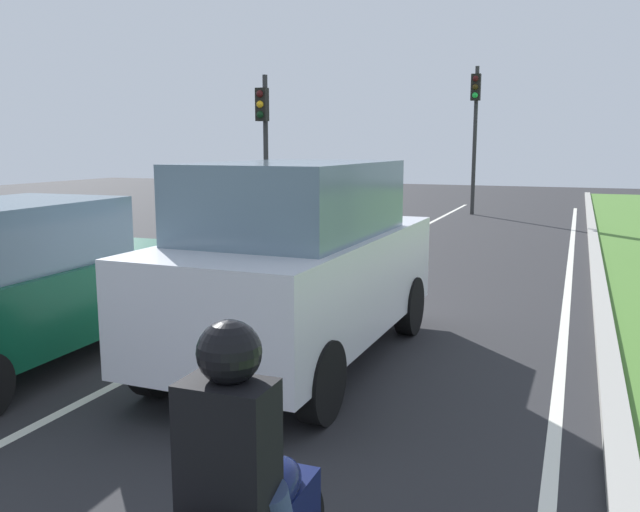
# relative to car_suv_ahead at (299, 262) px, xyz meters

# --- Properties ---
(ground_plane) EXTENTS (60.00, 60.00, 0.00)m
(ground_plane) POSITION_rel_car_suv_ahead_xyz_m (-0.78, 5.27, -1.17)
(ground_plane) COLOR #262628
(lane_line_center) EXTENTS (0.12, 32.00, 0.01)m
(lane_line_center) POSITION_rel_car_suv_ahead_xyz_m (-1.48, 5.27, -1.16)
(lane_line_center) COLOR silver
(lane_line_center) RESTS_ON ground
(lane_line_right_edge) EXTENTS (0.12, 32.00, 0.01)m
(lane_line_right_edge) POSITION_rel_car_suv_ahead_xyz_m (2.82, 5.27, -1.16)
(lane_line_right_edge) COLOR silver
(lane_line_right_edge) RESTS_ON ground
(curb_right) EXTENTS (0.24, 48.00, 0.12)m
(curb_right) POSITION_rel_car_suv_ahead_xyz_m (3.32, 5.27, -1.11)
(curb_right) COLOR #9E9B93
(curb_right) RESTS_ON ground
(car_suv_ahead) EXTENTS (2.04, 4.54, 2.28)m
(car_suv_ahead) POSITION_rel_car_suv_ahead_xyz_m (0.00, 0.00, 0.00)
(car_suv_ahead) COLOR silver
(car_suv_ahead) RESTS_ON ground
(car_sedan_left_lane) EXTENTS (1.92, 4.34, 1.86)m
(car_sedan_left_lane) POSITION_rel_car_suv_ahead_xyz_m (-2.86, -1.18, -0.25)
(car_sedan_left_lane) COLOR #0C472D
(car_sedan_left_lane) RESTS_ON ground
(rider_person) EXTENTS (0.50, 0.40, 1.16)m
(rider_person) POSITION_rel_car_suv_ahead_xyz_m (1.56, -4.39, 0.02)
(rider_person) COLOR black
(rider_person) RESTS_ON ground
(traffic_light_overhead_left) EXTENTS (0.32, 0.50, 4.39)m
(traffic_light_overhead_left) POSITION_rel_car_suv_ahead_xyz_m (-5.43, 10.23, 1.75)
(traffic_light_overhead_left) COLOR #2D2D2D
(traffic_light_overhead_left) RESTS_ON ground
(traffic_light_far_median) EXTENTS (0.32, 0.50, 5.18)m
(traffic_light_far_median) POSITION_rel_car_suv_ahead_xyz_m (-0.65, 17.28, 2.31)
(traffic_light_far_median) COLOR #2D2D2D
(traffic_light_far_median) RESTS_ON ground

